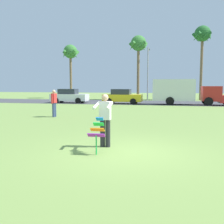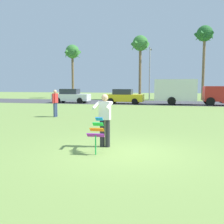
# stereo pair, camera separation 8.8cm
# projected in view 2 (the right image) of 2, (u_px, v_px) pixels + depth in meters

# --- Properties ---
(ground_plane) EXTENTS (120.00, 120.00, 0.00)m
(ground_plane) POSITION_uv_depth(u_px,v_px,m) (125.00, 152.00, 7.87)
(ground_plane) COLOR olive
(road_strip) EXTENTS (120.00, 8.00, 0.01)m
(road_strip) POSITION_uv_depth(u_px,v_px,m) (161.00, 103.00, 29.55)
(road_strip) COLOR #424247
(road_strip) RESTS_ON ground
(person_kite_flyer) EXTENTS (0.55, 0.66, 1.73)m
(person_kite_flyer) POSITION_uv_depth(u_px,v_px,m) (105.00, 118.00, 8.40)
(person_kite_flyer) COLOR #26262B
(person_kite_flyer) RESTS_ON ground
(kite_held) EXTENTS (0.52, 0.65, 1.05)m
(kite_held) POSITION_uv_depth(u_px,v_px,m) (97.00, 130.00, 7.62)
(kite_held) COLOR blue
(kite_held) RESTS_ON ground
(parked_car_white) EXTENTS (4.25, 1.93, 1.60)m
(parked_car_white) POSITION_uv_depth(u_px,v_px,m) (71.00, 96.00, 29.47)
(parked_car_white) COLOR white
(parked_car_white) RESTS_ON ground
(parked_car_yellow) EXTENTS (4.23, 1.89, 1.60)m
(parked_car_yellow) POSITION_uv_depth(u_px,v_px,m) (124.00, 97.00, 28.05)
(parked_car_yellow) COLOR yellow
(parked_car_yellow) RESTS_ON ground
(parked_truck_red_cab) EXTENTS (6.74, 2.22, 2.62)m
(parked_truck_red_cab) POSITION_uv_depth(u_px,v_px,m) (183.00, 91.00, 26.54)
(parked_truck_red_cab) COLOR #B2231E
(parked_truck_red_cab) RESTS_ON ground
(palm_tree_left_near) EXTENTS (2.58, 2.71, 8.21)m
(palm_tree_left_near) POSITION_uv_depth(u_px,v_px,m) (72.00, 54.00, 39.73)
(palm_tree_left_near) COLOR brown
(palm_tree_left_near) RESTS_ON ground
(palm_tree_right_near) EXTENTS (2.58, 2.71, 8.76)m
(palm_tree_right_near) POSITION_uv_depth(u_px,v_px,m) (140.00, 46.00, 35.12)
(palm_tree_right_near) COLOR brown
(palm_tree_right_near) RESTS_ON ground
(palm_tree_centre_far) EXTENTS (2.58, 2.71, 9.89)m
(palm_tree_centre_far) POSITION_uv_depth(u_px,v_px,m) (205.00, 37.00, 34.23)
(palm_tree_centre_far) COLOR brown
(palm_tree_centre_far) RESTS_ON ground
(streetlight_pole) EXTENTS (0.24, 1.65, 7.00)m
(streetlight_pole) POSITION_uv_depth(u_px,v_px,m) (150.00, 70.00, 34.30)
(streetlight_pole) COLOR #9E9EA3
(streetlight_pole) RESTS_ON ground
(person_walker_near) EXTENTS (0.26, 0.57, 1.73)m
(person_walker_near) POSITION_uv_depth(u_px,v_px,m) (55.00, 102.00, 16.44)
(person_walker_near) COLOR #384772
(person_walker_near) RESTS_ON ground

